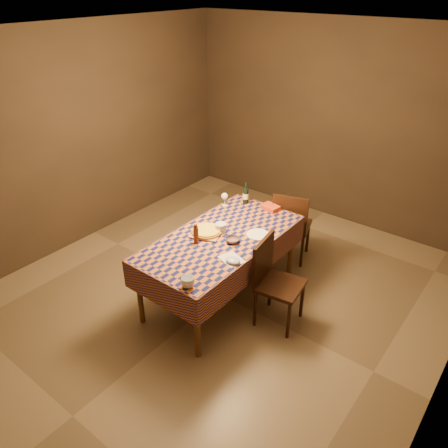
# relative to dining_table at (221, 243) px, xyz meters

# --- Properties ---
(room) EXTENTS (5.00, 5.10, 2.70)m
(room) POSITION_rel_dining_table_xyz_m (0.00, 0.00, 0.66)
(room) COLOR brown
(room) RESTS_ON ground
(dining_table) EXTENTS (0.94, 1.84, 0.77)m
(dining_table) POSITION_rel_dining_table_xyz_m (0.00, 0.00, 0.00)
(dining_table) COLOR brown
(dining_table) RESTS_ON ground
(cutting_board) EXTENTS (0.38, 0.38, 0.02)m
(cutting_board) POSITION_rel_dining_table_xyz_m (-0.16, -0.04, 0.09)
(cutting_board) COLOR tan
(cutting_board) RESTS_ON dining_table
(pizza) EXTENTS (0.38, 0.38, 0.03)m
(pizza) POSITION_rel_dining_table_xyz_m (-0.16, -0.04, 0.11)
(pizza) COLOR #986719
(pizza) RESTS_ON cutting_board
(pepper_mill) EXTENTS (0.06, 0.06, 0.22)m
(pepper_mill) POSITION_rel_dining_table_xyz_m (-0.13, -0.24, 0.18)
(pepper_mill) COLOR #482110
(pepper_mill) RESTS_ON dining_table
(bowl) EXTENTS (0.15, 0.15, 0.04)m
(bowl) POSITION_rel_dining_table_xyz_m (0.15, -0.01, 0.10)
(bowl) COLOR #5D454E
(bowl) RESTS_ON dining_table
(wine_glass) EXTENTS (0.08, 0.08, 0.16)m
(wine_glass) POSITION_rel_dining_table_xyz_m (-0.41, 0.58, 0.19)
(wine_glass) COLOR silver
(wine_glass) RESTS_ON dining_table
(wine_bottle) EXTENTS (0.08, 0.08, 0.27)m
(wine_bottle) POSITION_rel_dining_table_xyz_m (-0.25, 0.78, 0.18)
(wine_bottle) COLOR black
(wine_bottle) RESTS_ON dining_table
(deli_tub) EXTENTS (0.14, 0.14, 0.10)m
(deli_tub) POSITION_rel_dining_table_xyz_m (-0.07, 0.08, 0.12)
(deli_tub) COLOR silver
(deli_tub) RESTS_ON dining_table
(takeout_container) EXTENTS (0.22, 0.17, 0.05)m
(takeout_container) POSITION_rel_dining_table_xyz_m (0.07, 0.83, 0.10)
(takeout_container) COLOR #C83E1A
(takeout_container) RESTS_ON dining_table
(white_plate) EXTENTS (0.26, 0.26, 0.01)m
(white_plate) POSITION_rel_dining_table_xyz_m (0.28, 0.26, 0.08)
(white_plate) COLOR white
(white_plate) RESTS_ON dining_table
(tumbler) EXTENTS (0.15, 0.15, 0.09)m
(tumbler) POSITION_rel_dining_table_xyz_m (0.29, -0.83, 0.12)
(tumbler) COLOR white
(tumbler) RESTS_ON dining_table
(flour_patch) EXTENTS (0.27, 0.24, 0.00)m
(flour_patch) POSITION_rel_dining_table_xyz_m (0.33, -0.26, 0.08)
(flour_patch) COLOR silver
(flour_patch) RESTS_ON dining_table
(flour_bag) EXTENTS (0.18, 0.15, 0.04)m
(flour_bag) POSITION_rel_dining_table_xyz_m (0.37, -0.29, 0.10)
(flour_bag) COLOR #A9B2D8
(flour_bag) RESTS_ON dining_table
(chair_far) EXTENTS (0.53, 0.53, 0.93)m
(chair_far) POSITION_rel_dining_table_xyz_m (0.22, 1.08, -0.17)
(chair_far) COLOR black
(chair_far) RESTS_ON ground
(chair_right) EXTENTS (0.48, 0.48, 0.93)m
(chair_right) POSITION_rel_dining_table_xyz_m (0.63, 0.03, -0.17)
(chair_right) COLOR black
(chair_right) RESTS_ON ground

